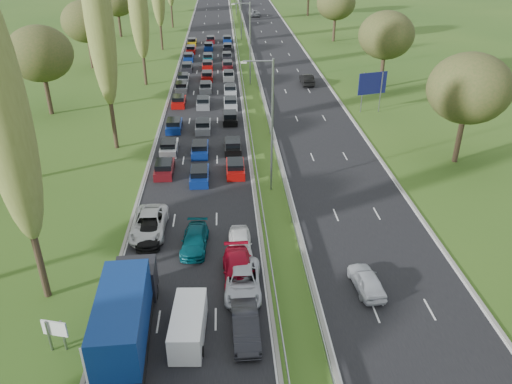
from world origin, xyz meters
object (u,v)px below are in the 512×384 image
object	(u,v)px
near_car_2	(149,224)
direction_sign	(372,85)
near_car_3	(150,231)
info_sign	(55,331)
blue_lorry	(126,313)
white_van_rear	(189,323)

from	to	relation	value
near_car_2	direction_sign	world-z (taller)	direction_sign
near_car_3	info_sign	size ratio (longest dim) A/B	2.15
info_sign	blue_lorry	bearing A→B (deg)	8.17
info_sign	direction_sign	bearing A→B (deg)	54.20
blue_lorry	info_sign	distance (m)	3.99
white_van_rear	info_sign	size ratio (longest dim) A/B	2.21
near_car_3	info_sign	bearing A→B (deg)	-110.01
near_car_3	white_van_rear	xyz separation A→B (m)	(3.58, -10.60, 0.28)
near_car_3	white_van_rear	world-z (taller)	white_van_rear
info_sign	direction_sign	xyz separation A→B (m)	(28.80, 39.93, 2.20)
near_car_2	blue_lorry	xyz separation A→B (m)	(0.25, -11.66, 1.21)
blue_lorry	direction_sign	world-z (taller)	direction_sign
near_car_2	near_car_3	size ratio (longest dim) A/B	1.24
white_van_rear	direction_sign	bearing A→B (deg)	64.70
white_van_rear	near_car_2	bearing A→B (deg)	111.17
near_car_3	white_van_rear	distance (m)	11.19
near_car_2	direction_sign	xyz separation A→B (m)	(25.15, 27.72, 2.77)
blue_lorry	info_sign	bearing A→B (deg)	-174.15
near_car_3	info_sign	xyz separation A→B (m)	(-3.78, -11.27, 0.69)
info_sign	direction_sign	world-z (taller)	direction_sign
white_van_rear	info_sign	distance (m)	7.41
near_car_2	near_car_3	xyz separation A→B (m)	(0.13, -0.95, -0.12)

